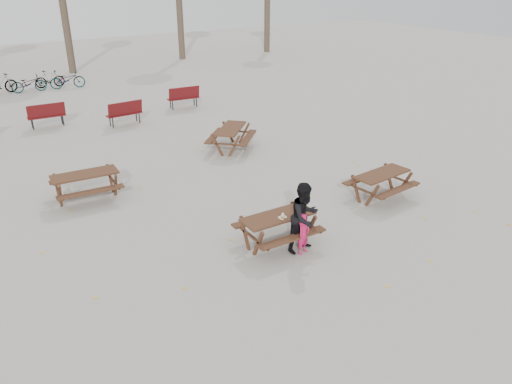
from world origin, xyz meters
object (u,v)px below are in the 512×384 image
picnic_table_far (231,138)px  food_tray (282,217)px  child (304,234)px  soda_bottle (283,217)px  picnic_table_north (86,186)px  main_picnic_table (278,222)px  adult (305,217)px  picnic_table_east (381,185)px

picnic_table_far → food_tray: bearing=-155.9°
child → food_tray: bearing=98.1°
food_tray → soda_bottle: 0.09m
picnic_table_north → picnic_table_far: bearing=18.1°
main_picnic_table → child: size_ratio=1.76×
main_picnic_table → food_tray: (0.01, -0.17, 0.21)m
adult → picnic_table_far: 7.48m
adult → picnic_table_far: size_ratio=0.91×
main_picnic_table → food_tray: size_ratio=10.00×
child → picnic_table_far: bearing=53.6°
food_tray → soda_bottle: bearing=-123.3°
child → picnic_table_east: child is taller
soda_bottle → child: size_ratio=0.17×
child → adult: size_ratio=0.59×
main_picnic_table → soda_bottle: (-0.04, -0.23, 0.26)m
soda_bottle → picnic_table_east: size_ratio=0.10×
picnic_table_east → picnic_table_north: 8.54m
food_tray → soda_bottle: (-0.04, -0.06, 0.05)m
child → picnic_table_north: size_ratio=0.56×
adult → picnic_table_north: 6.69m
child → main_picnic_table: bearing=92.3°
soda_bottle → adult: size_ratio=0.10×
adult → main_picnic_table: bearing=112.7°
child → picnic_table_north: 6.72m
picnic_table_east → child: bearing=-167.4°
soda_bottle → picnic_table_north: (-3.21, 5.29, -0.45)m
food_tray → picnic_table_far: (2.43, 6.80, -0.39)m
soda_bottle → child: (0.30, -0.43, -0.34)m
adult → picnic_table_east: 3.89m
food_tray → picnic_table_north: food_tray is taller
picnic_table_north → picnic_table_far: 5.89m
food_tray → child: size_ratio=0.18×
child → picnic_table_east: size_ratio=0.58×
main_picnic_table → soda_bottle: 0.35m
main_picnic_table → picnic_table_far: (2.44, 6.63, -0.18)m
adult → soda_bottle: bearing=130.7°
soda_bottle → picnic_table_far: size_ratio=0.09×
main_picnic_table → adult: adult is taller
soda_bottle → picnic_table_far: soda_bottle is taller
picnic_table_east → picnic_table_far: bearing=98.8°
picnic_table_east → picnic_table_north: picnic_table_north is taller
child → picnic_table_east: bearing=-1.0°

